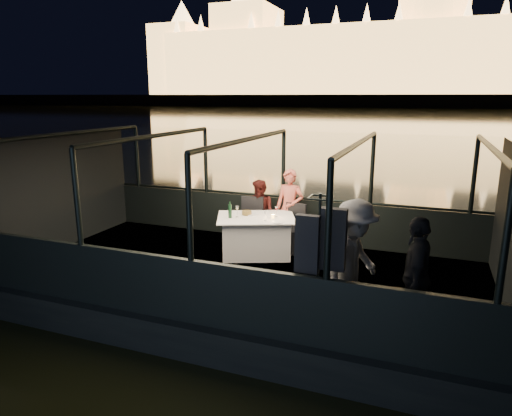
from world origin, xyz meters
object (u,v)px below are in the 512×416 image
at_px(chair_port_right, 293,230).
at_px(coat_stand, 318,270).
at_px(dining_table_central, 256,236).
at_px(passenger_dark, 417,271).
at_px(wine_bottle, 230,210).
at_px(person_woman_coral, 290,210).
at_px(chair_port_left, 249,225).
at_px(person_man_maroon, 260,208).
at_px(passenger_stripe, 353,264).

xyz_separation_m(chair_port_right, coat_stand, (1.20, -3.03, 0.45)).
bearing_deg(dining_table_central, passenger_dark, -34.67).
bearing_deg(wine_bottle, person_woman_coral, 49.19).
bearing_deg(chair_port_right, chair_port_left, -168.58).
distance_m(dining_table_central, wine_bottle, 0.72).
height_order(coat_stand, person_man_maroon, coat_stand).
bearing_deg(chair_port_left, person_man_maroon, 52.12).
distance_m(dining_table_central, passenger_dark, 3.61).
bearing_deg(person_woman_coral, coat_stand, -65.12).
relative_size(person_man_maroon, passenger_dark, 0.85).
height_order(chair_port_left, passenger_stripe, passenger_stripe).
relative_size(chair_port_left, person_woman_coral, 0.62).
xyz_separation_m(chair_port_right, passenger_dark, (2.34, -2.49, 0.40)).
height_order(passenger_dark, wine_bottle, passenger_dark).
relative_size(dining_table_central, coat_stand, 0.78).
height_order(dining_table_central, passenger_stripe, passenger_stripe).
distance_m(chair_port_left, wine_bottle, 0.85).
bearing_deg(person_woman_coral, passenger_dark, -45.53).
relative_size(dining_table_central, person_woman_coral, 0.92).
bearing_deg(passenger_dark, passenger_stripe, -85.40).
distance_m(coat_stand, person_woman_coral, 3.62).
xyz_separation_m(coat_stand, passenger_dark, (1.14, 0.54, -0.05)).
xyz_separation_m(chair_port_left, passenger_stripe, (2.49, -2.55, 0.40)).
bearing_deg(wine_bottle, coat_stand, -46.37).
bearing_deg(coat_stand, person_woman_coral, 112.25).
distance_m(coat_stand, person_man_maroon, 3.85).
height_order(coat_stand, person_woman_coral, coat_stand).
xyz_separation_m(person_man_maroon, wine_bottle, (-0.25, -0.95, 0.17)).
bearing_deg(passenger_stripe, person_man_maroon, 59.19).
bearing_deg(chair_port_right, passenger_stripe, -46.39).
bearing_deg(chair_port_left, person_woman_coral, 14.48).
bearing_deg(passenger_stripe, coat_stand, 163.46).
relative_size(person_man_maroon, passenger_stripe, 0.78).
xyz_separation_m(person_woman_coral, person_man_maroon, (-0.62, -0.05, 0.00)).
xyz_separation_m(chair_port_right, wine_bottle, (-1.03, -0.69, 0.47)).
xyz_separation_m(dining_table_central, chair_port_left, (-0.34, 0.47, 0.06)).
relative_size(dining_table_central, passenger_dark, 0.93).
height_order(person_man_maroon, passenger_dark, passenger_dark).
bearing_deg(chair_port_right, wine_bottle, -134.27).
height_order(dining_table_central, coat_stand, coat_stand).
distance_m(passenger_stripe, wine_bottle, 3.18).
xyz_separation_m(passenger_stripe, wine_bottle, (-2.59, 1.85, 0.06)).
relative_size(person_man_maroon, wine_bottle, 4.25).
bearing_deg(coat_stand, chair_port_left, 125.06).
xyz_separation_m(chair_port_left, person_woman_coral, (0.77, 0.30, 0.30)).
relative_size(coat_stand, passenger_dark, 1.19).
bearing_deg(chair_port_right, dining_table_central, -130.66).
height_order(chair_port_left, person_woman_coral, person_woman_coral).
bearing_deg(coat_stand, wine_bottle, 133.63).
bearing_deg(chair_port_left, passenger_stripe, -52.70).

